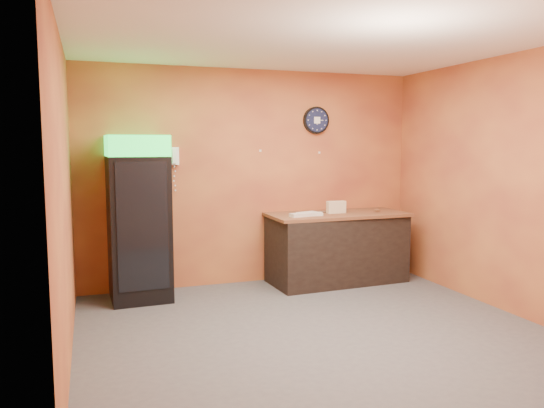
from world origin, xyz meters
name	(u,v)px	position (x,y,z in m)	size (l,w,h in m)	color
floor	(313,330)	(0.00, 0.00, 0.00)	(4.50, 4.50, 0.00)	#47474C
back_wall	(253,177)	(0.00, 2.00, 1.40)	(4.50, 0.02, 2.80)	#CE7B3A
left_wall	(64,197)	(-2.25, 0.00, 1.40)	(0.02, 4.00, 2.80)	#CE7B3A
right_wall	(501,184)	(2.25, 0.00, 1.40)	(0.02, 4.00, 2.80)	#CE7B3A
ceiling	(315,41)	(0.00, 0.00, 2.80)	(4.50, 4.00, 0.02)	white
beverage_cooler	(139,221)	(-1.52, 1.61, 0.95)	(0.70, 0.71, 1.94)	black
prep_counter	(337,249)	(1.05, 1.61, 0.44)	(1.78, 0.79, 0.89)	black
wall_clock	(316,120)	(0.89, 1.97, 2.16)	(0.37, 0.06, 0.37)	black
wall_phone	(174,156)	(-1.04, 1.95, 1.69)	(0.12, 0.10, 0.22)	white
butcher_paper	(337,214)	(1.05, 1.61, 0.91)	(1.84, 0.83, 0.04)	brown
sub_roll_stack	(336,207)	(1.02, 1.60, 1.01)	(0.25, 0.09, 0.16)	beige
wrapped_sandwich_left	(302,215)	(0.47, 1.44, 0.95)	(0.31, 0.12, 0.04)	silver
wrapped_sandwich_mid	(312,214)	(0.61, 1.47, 0.95)	(0.28, 0.11, 0.04)	silver
wrapped_sandwich_right	(307,213)	(0.58, 1.56, 0.95)	(0.28, 0.11, 0.04)	silver
kitchen_tool	(329,210)	(0.97, 1.71, 0.96)	(0.07, 0.07, 0.07)	silver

